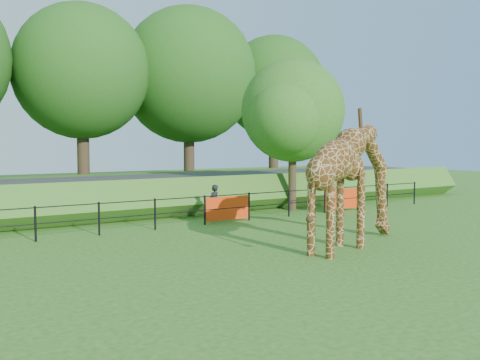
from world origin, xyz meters
The scene contains 8 objects.
ground centered at (0.00, 0.00, 0.00)m, with size 90.00×90.00×0.00m, color #266419.
giraffe centered at (3.53, 2.05, 1.80)m, with size 5.03×0.92×3.59m, color #4E2B10, non-canonical shape.
perimeter_fence centered at (0.00, 8.00, 0.55)m, with size 28.07×0.10×1.10m, color black, non-canonical shape.
embankment centered at (0.00, 15.50, 0.65)m, with size 40.00×9.00×1.30m, color #266419.
road centered at (0.00, 14.00, 1.36)m, with size 40.00×5.00×0.12m, color #2B2C2E.
visitor centered at (2.81, 8.68, 0.71)m, with size 0.51×0.34×1.41m, color black.
tree_east centered at (7.60, 9.63, 4.28)m, with size 5.40×4.71×6.76m.
bg_tree_line centered at (1.89, 22.00, 7.19)m, with size 37.30×8.80×11.82m.
Camera 1 is at (-7.89, -8.94, 3.03)m, focal length 40.00 mm.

